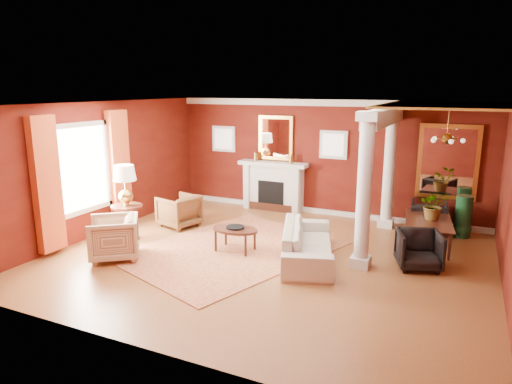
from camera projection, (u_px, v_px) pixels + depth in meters
The scene contains 27 objects.
ground at pixel (268, 258), 8.74m from camera, with size 8.00×8.00×0.00m, color brown.
room_shell at pixel (269, 154), 8.29m from camera, with size 8.04×7.04×2.92m.
fireplace at pixel (273, 186), 12.06m from camera, with size 1.85×0.42×1.29m.
overmantel_mirror at pixel (276, 138), 11.90m from camera, with size 0.95×0.07×1.15m.
flank_window_left at pixel (224, 139), 12.57m from camera, with size 0.70×0.07×0.70m.
flank_window_right at pixel (333, 145), 11.29m from camera, with size 0.70×0.07×0.70m.
left_window at pixel (86, 174), 9.49m from camera, with size 0.21×2.55×2.60m.
column_front at pixel (364, 191), 7.99m from camera, with size 0.36×0.36×2.80m.
column_back at pixel (389, 167), 10.37m from camera, with size 0.36×0.36×2.80m.
header_beam at pixel (384, 117), 9.13m from camera, with size 0.30×3.20×0.32m, color silver.
amber_ceiling at pixel (447, 105), 8.47m from camera, with size 2.30×3.40×0.04m, color gold.
dining_mirror at pixel (448, 162), 10.25m from camera, with size 1.30×0.07×1.70m.
chandelier at pixel (447, 138), 8.63m from camera, with size 0.60×0.62×0.75m.
crown_trim at pixel (325, 103), 11.16m from camera, with size 8.00×0.08×0.16m, color silver.
base_trim at pixel (321, 211), 11.78m from camera, with size 8.00×0.08×0.12m, color silver.
rug at pixel (230, 249), 9.18m from camera, with size 3.08×4.10×0.02m, color maroon.
sofa at pixel (308, 237), 8.57m from camera, with size 2.30×0.67×0.90m, color beige.
armchair_leopard at pixel (179, 209), 10.64m from camera, with size 0.79×0.74×0.82m, color black.
armchair_stripe at pixel (114, 236), 8.63m from camera, with size 0.88×0.82×0.90m, color tan.
coffee_table at pixel (235, 230), 9.02m from camera, with size 0.94×0.94×0.48m.
coffee_book at pixel (234, 222), 9.07m from camera, with size 0.16×0.02×0.22m, color black.
side_table at pixel (125, 189), 9.57m from camera, with size 0.65×0.65×1.62m.
dining_table at pixel (430, 226), 9.28m from camera, with size 1.59×0.56×0.88m, color black.
dining_chair_near at pixel (419, 248), 8.18m from camera, with size 0.73×0.69×0.76m, color black.
dining_chair_far at pixel (429, 215), 10.21m from camera, with size 0.76×0.71×0.78m, color black.
green_urn at pixel (463, 221), 9.90m from camera, with size 0.39×0.39×0.93m.
potted_plant at pixel (435, 193), 9.16m from camera, with size 0.56×0.62×0.48m, color #26591E.
Camera 1 is at (3.26, -7.56, 3.21)m, focal length 32.00 mm.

